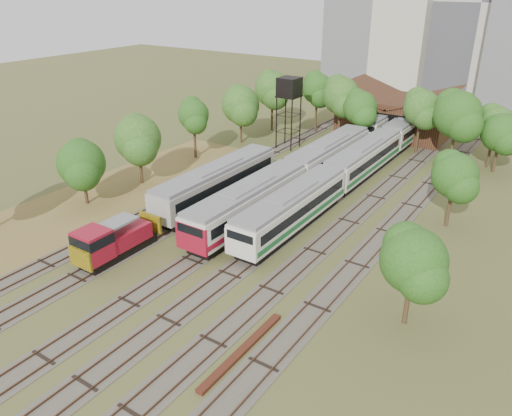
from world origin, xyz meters
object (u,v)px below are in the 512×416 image
Objects in this scene: railcar_green_set at (364,159)px; shunter_locomotive at (110,242)px; water_tower at (289,89)px; railcar_red_set at (293,177)px.

shunter_locomotive is (-10.00, -31.04, -0.43)m from railcar_green_set.
shunter_locomotive is 36.37m from water_tower.
shunter_locomotive is 0.82× the size of water_tower.
railcar_red_set is 4.27× the size of shunter_locomotive.
water_tower is at bearing 95.38° from shunter_locomotive.
railcar_red_set is at bearing -111.24° from railcar_green_set.
railcar_red_set is 18.59m from water_tower.
railcar_green_set is at bearing 68.76° from railcar_red_set.
water_tower is (-13.35, 4.55, 6.26)m from railcar_green_set.
shunter_locomotive is (-6.00, -20.75, -0.54)m from railcar_red_set.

